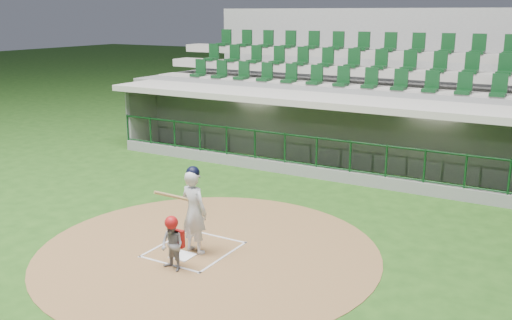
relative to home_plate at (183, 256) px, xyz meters
The scene contains 8 objects.
ground 0.70m from the home_plate, 90.00° to the left, with size 120.00×120.00×0.00m, color #204814.
dirt_circle 0.58m from the home_plate, 59.04° to the left, with size 7.20×7.20×0.01m, color brown.
home_plate is the anchor object (origin of this frame).
batter_box_chalk 0.40m from the home_plate, 90.00° to the left, with size 1.55×1.80×0.01m.
dugout_structure 8.57m from the home_plate, 88.98° to the left, with size 16.40×3.70×3.00m.
seating_deck 11.69m from the home_plate, 90.00° to the left, with size 17.00×6.72×5.15m.
batter 0.98m from the home_plate, 75.58° to the left, with size 0.89×0.91×1.86m.
catcher 0.83m from the home_plate, 69.20° to the right, with size 0.57×0.48×1.11m.
Camera 1 is at (6.74, -9.33, 4.87)m, focal length 40.00 mm.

